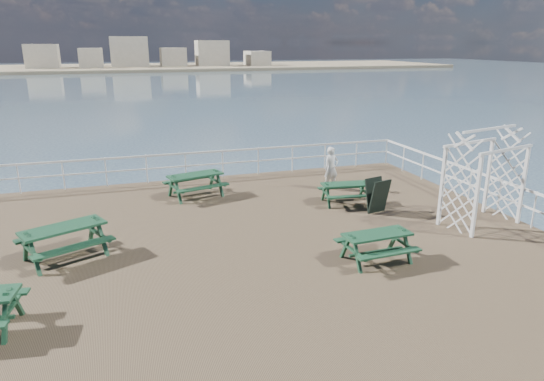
{
  "coord_description": "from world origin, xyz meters",
  "views": [
    {
      "loc": [
        -2.31,
        -11.63,
        5.16
      ],
      "look_at": [
        1.69,
        1.02,
        1.1
      ],
      "focal_mm": 32.0,
      "sensor_mm": 36.0,
      "label": 1
    }
  ],
  "objects_px": {
    "picnic_table_b": "(195,180)",
    "picnic_table_c": "(346,189)",
    "picnic_table_a": "(64,235)",
    "picnic_table_e": "(377,241)",
    "trellis_arbor": "(483,182)",
    "person": "(331,168)"
  },
  "relations": [
    {
      "from": "picnic_table_a",
      "to": "picnic_table_c",
      "type": "height_order",
      "value": "picnic_table_a"
    },
    {
      "from": "picnic_table_b",
      "to": "picnic_table_a",
      "type": "bearing_deg",
      "value": -148.6
    },
    {
      "from": "picnic_table_a",
      "to": "picnic_table_c",
      "type": "relative_size",
      "value": 1.38
    },
    {
      "from": "picnic_table_e",
      "to": "trellis_arbor",
      "type": "distance_m",
      "value": 4.44
    },
    {
      "from": "picnic_table_a",
      "to": "picnic_table_b",
      "type": "distance_m",
      "value": 5.67
    },
    {
      "from": "picnic_table_a",
      "to": "picnic_table_b",
      "type": "bearing_deg",
      "value": 21.97
    },
    {
      "from": "trellis_arbor",
      "to": "person",
      "type": "height_order",
      "value": "trellis_arbor"
    },
    {
      "from": "picnic_table_a",
      "to": "trellis_arbor",
      "type": "bearing_deg",
      "value": -30.14
    },
    {
      "from": "picnic_table_b",
      "to": "picnic_table_c",
      "type": "height_order",
      "value": "picnic_table_b"
    },
    {
      "from": "picnic_table_c",
      "to": "picnic_table_e",
      "type": "xyz_separation_m",
      "value": [
        -1.24,
        -4.28,
        0.02
      ]
    },
    {
      "from": "picnic_table_a",
      "to": "trellis_arbor",
      "type": "height_order",
      "value": "trellis_arbor"
    },
    {
      "from": "picnic_table_a",
      "to": "picnic_table_e",
      "type": "bearing_deg",
      "value": -43.18
    },
    {
      "from": "picnic_table_e",
      "to": "trellis_arbor",
      "type": "bearing_deg",
      "value": 14.94
    },
    {
      "from": "trellis_arbor",
      "to": "person",
      "type": "bearing_deg",
      "value": 106.46
    },
    {
      "from": "trellis_arbor",
      "to": "picnic_table_e",
      "type": "bearing_deg",
      "value": -176.06
    },
    {
      "from": "picnic_table_a",
      "to": "picnic_table_c",
      "type": "xyz_separation_m",
      "value": [
        8.54,
        1.83,
        -0.11
      ]
    },
    {
      "from": "person",
      "to": "picnic_table_c",
      "type": "bearing_deg",
      "value": -105.98
    },
    {
      "from": "picnic_table_e",
      "to": "person",
      "type": "xyz_separation_m",
      "value": [
        1.46,
        5.96,
        0.26
      ]
    },
    {
      "from": "picnic_table_b",
      "to": "picnic_table_c",
      "type": "bearing_deg",
      "value": -41.36
    },
    {
      "from": "picnic_table_b",
      "to": "person",
      "type": "bearing_deg",
      "value": -22.36
    },
    {
      "from": "picnic_table_b",
      "to": "person",
      "type": "relative_size",
      "value": 1.4
    },
    {
      "from": "trellis_arbor",
      "to": "picnic_table_a",
      "type": "bearing_deg",
      "value": 160.54
    }
  ]
}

